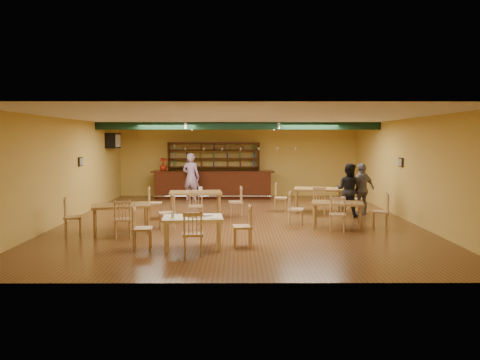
{
  "coord_description": "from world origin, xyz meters",
  "views": [
    {
      "loc": [
        0.01,
        -13.47,
        2.38
      ],
      "look_at": [
        0.06,
        0.6,
        1.15
      ],
      "focal_mm": 34.38,
      "sensor_mm": 36.0,
      "label": 1
    }
  ],
  "objects_px": {
    "dining_table_b": "(318,200)",
    "dining_table_d": "(337,214)",
    "patron_bar": "(191,177)",
    "bar_counter": "(213,185)",
    "dining_table_c": "(121,218)",
    "near_table": "(193,232)",
    "patron_right_a": "(349,190)",
    "dining_table_a": "(196,204)"
  },
  "relations": [
    {
      "from": "dining_table_a",
      "to": "patron_right_a",
      "type": "bearing_deg",
      "value": -3.69
    },
    {
      "from": "dining_table_b",
      "to": "dining_table_d",
      "type": "distance_m",
      "value": 2.57
    },
    {
      "from": "dining_table_d",
      "to": "near_table",
      "type": "bearing_deg",
      "value": -134.4
    },
    {
      "from": "dining_table_b",
      "to": "dining_table_c",
      "type": "distance_m",
      "value": 6.56
    },
    {
      "from": "dining_table_c",
      "to": "near_table",
      "type": "xyz_separation_m",
      "value": [
        2.02,
        -1.72,
        -0.01
      ]
    },
    {
      "from": "dining_table_d",
      "to": "patron_bar",
      "type": "distance_m",
      "value": 7.06
    },
    {
      "from": "dining_table_c",
      "to": "bar_counter",
      "type": "bearing_deg",
      "value": 57.56
    },
    {
      "from": "patron_right_a",
      "to": "near_table",
      "type": "bearing_deg",
      "value": 79.41
    },
    {
      "from": "dining_table_d",
      "to": "patron_right_a",
      "type": "height_order",
      "value": "patron_right_a"
    },
    {
      "from": "patron_bar",
      "to": "patron_right_a",
      "type": "xyz_separation_m",
      "value": [
        5.29,
        -3.59,
        -0.11
      ]
    },
    {
      "from": "dining_table_a",
      "to": "patron_bar",
      "type": "relative_size",
      "value": 0.85
    },
    {
      "from": "dining_table_b",
      "to": "dining_table_d",
      "type": "bearing_deg",
      "value": -80.11
    },
    {
      "from": "patron_bar",
      "to": "dining_table_c",
      "type": "bearing_deg",
      "value": 95.01
    },
    {
      "from": "bar_counter",
      "to": "dining_table_a",
      "type": "height_order",
      "value": "bar_counter"
    },
    {
      "from": "patron_bar",
      "to": "bar_counter",
      "type": "bearing_deg",
      "value": -118.78
    },
    {
      "from": "dining_table_b",
      "to": "patron_bar",
      "type": "height_order",
      "value": "patron_bar"
    },
    {
      "from": "patron_bar",
      "to": "patron_right_a",
      "type": "height_order",
      "value": "patron_bar"
    },
    {
      "from": "dining_table_b",
      "to": "patron_bar",
      "type": "relative_size",
      "value": 0.85
    },
    {
      "from": "bar_counter",
      "to": "dining_table_a",
      "type": "xyz_separation_m",
      "value": [
        -0.29,
        -4.58,
        -0.17
      ]
    },
    {
      "from": "dining_table_d",
      "to": "patron_right_a",
      "type": "xyz_separation_m",
      "value": [
        0.73,
        1.77,
        0.49
      ]
    },
    {
      "from": "near_table",
      "to": "patron_bar",
      "type": "height_order",
      "value": "patron_bar"
    },
    {
      "from": "near_table",
      "to": "patron_right_a",
      "type": "xyz_separation_m",
      "value": [
        4.44,
        4.23,
        0.48
      ]
    },
    {
      "from": "dining_table_c",
      "to": "near_table",
      "type": "distance_m",
      "value": 2.65
    },
    {
      "from": "dining_table_c",
      "to": "dining_table_b",
      "type": "bearing_deg",
      "value": 13.9
    },
    {
      "from": "dining_table_c",
      "to": "dining_table_a",
      "type": "bearing_deg",
      "value": 37.6
    },
    {
      "from": "dining_table_c",
      "to": "patron_bar",
      "type": "bearing_deg",
      "value": 62.7
    },
    {
      "from": "bar_counter",
      "to": "dining_table_c",
      "type": "xyz_separation_m",
      "value": [
        -1.99,
        -6.92,
        -0.2
      ]
    },
    {
      "from": "near_table",
      "to": "bar_counter",
      "type": "bearing_deg",
      "value": 84.59
    },
    {
      "from": "bar_counter",
      "to": "patron_bar",
      "type": "relative_size",
      "value": 2.63
    },
    {
      "from": "dining_table_b",
      "to": "dining_table_c",
      "type": "height_order",
      "value": "dining_table_b"
    },
    {
      "from": "bar_counter",
      "to": "dining_table_c",
      "type": "distance_m",
      "value": 7.2
    },
    {
      "from": "patron_right_a",
      "to": "dining_table_b",
      "type": "bearing_deg",
      "value": -9.18
    },
    {
      "from": "dining_table_d",
      "to": "patron_bar",
      "type": "bearing_deg",
      "value": 142.5
    },
    {
      "from": "patron_right_a",
      "to": "dining_table_c",
      "type": "bearing_deg",
      "value": 57.03
    },
    {
      "from": "dining_table_d",
      "to": "near_table",
      "type": "height_order",
      "value": "near_table"
    },
    {
      "from": "dining_table_d",
      "to": "near_table",
      "type": "relative_size",
      "value": 1.06
    },
    {
      "from": "dining_table_a",
      "to": "dining_table_b",
      "type": "relative_size",
      "value": 1.0
    },
    {
      "from": "bar_counter",
      "to": "dining_table_b",
      "type": "distance_m",
      "value": 5.15
    },
    {
      "from": "dining_table_a",
      "to": "dining_table_d",
      "type": "xyz_separation_m",
      "value": [
        4.03,
        -1.6,
        -0.05
      ]
    },
    {
      "from": "dining_table_d",
      "to": "patron_right_a",
      "type": "bearing_deg",
      "value": 79.79
    },
    {
      "from": "bar_counter",
      "to": "dining_table_c",
      "type": "relative_size",
      "value": 3.4
    },
    {
      "from": "bar_counter",
      "to": "dining_table_b",
      "type": "height_order",
      "value": "bar_counter"
    }
  ]
}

